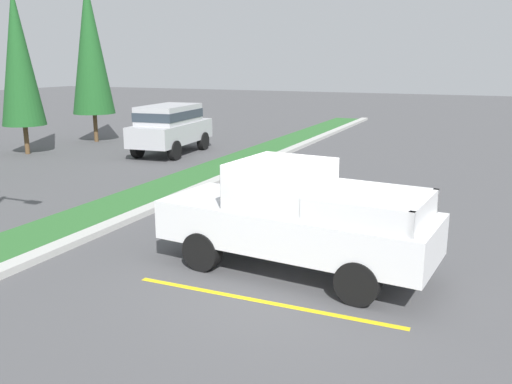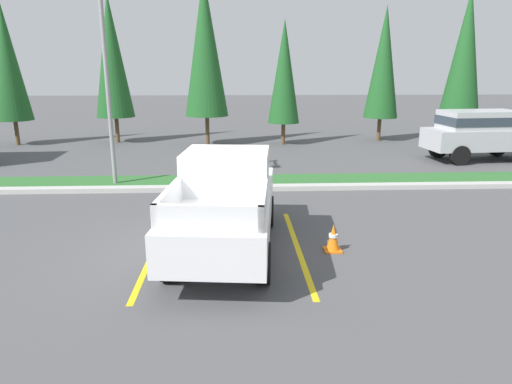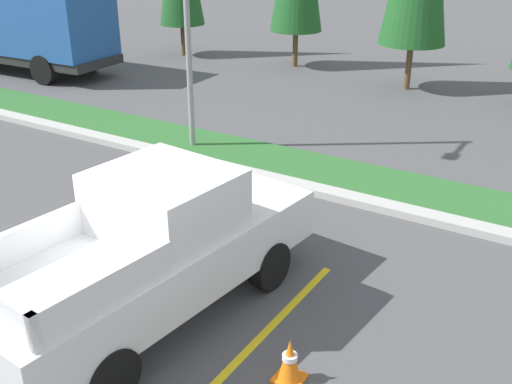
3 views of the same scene
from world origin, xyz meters
name	(u,v)px [view 2 (image 2 of 3)]	position (x,y,z in m)	size (l,w,h in m)	color
ground_plane	(218,250)	(0.00, 0.00, 0.00)	(120.00, 120.00, 0.00)	#4C4C4F
parking_line_near	(154,250)	(-1.36, 0.04, 0.00)	(0.12, 4.80, 0.01)	yellow
parking_line_far	(298,248)	(1.74, 0.04, 0.00)	(0.12, 4.80, 0.01)	yellow
curb_strip	(223,188)	(0.00, 5.00, 0.07)	(56.00, 0.40, 0.15)	#B2B2AD
grass_median	(224,181)	(0.00, 6.10, 0.03)	(56.00, 1.80, 0.06)	#2D662D
pickup_truck_main	(226,202)	(0.19, 0.09, 1.04)	(2.41, 5.39, 2.10)	black
suv_distant	(481,131)	(10.71, 9.51, 1.24)	(4.74, 2.26, 2.10)	black
street_light	(104,62)	(-3.63, 5.75, 3.98)	(0.24, 1.49, 6.87)	gray
cypress_tree_leftmost	(7,62)	(-10.71, 14.61, 4.11)	(1.81, 1.81, 6.98)	brown
cypress_tree_left_inner	(111,56)	(-5.80, 15.21, 4.39)	(1.94, 1.94, 7.46)	brown
cypress_tree_center	(205,46)	(-0.99, 14.16, 4.85)	(2.14, 2.14, 8.23)	brown
cypress_tree_right_inner	(284,72)	(2.89, 14.19, 3.62)	(1.60, 1.60, 6.15)	brown
cypress_tree_rightmost	(384,63)	(8.19, 15.21, 4.07)	(1.80, 1.80, 6.91)	brown
cypress_tree_far_right	(465,53)	(12.33, 14.93, 4.58)	(2.02, 2.02, 7.78)	brown
traffic_cone	(333,238)	(2.47, -0.16, 0.29)	(0.36, 0.36, 0.60)	orange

